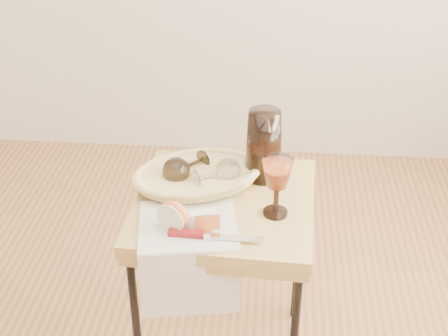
# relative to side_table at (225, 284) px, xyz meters

# --- Properties ---
(side_table) EXTENTS (0.54, 0.54, 0.66)m
(side_table) POSITION_rel_side_table_xyz_m (0.00, 0.00, 0.00)
(side_table) COLOR brown
(side_table) RESTS_ON floor
(tea_towel) EXTENTS (0.30, 0.28, 0.01)m
(tea_towel) POSITION_rel_side_table_xyz_m (-0.09, -0.13, 0.33)
(tea_towel) COLOR silver
(tea_towel) RESTS_ON side_table
(bread_basket) EXTENTS (0.42, 0.36, 0.05)m
(bread_basket) POSITION_rel_side_table_xyz_m (-0.09, 0.07, 0.35)
(bread_basket) COLOR #997E4C
(bread_basket) RESTS_ON side_table
(goblet_lying_a) EXTENTS (0.16, 0.16, 0.09)m
(goblet_lying_a) POSITION_rel_side_table_xyz_m (-0.12, 0.09, 0.38)
(goblet_lying_a) COLOR #36291D
(goblet_lying_a) RESTS_ON bread_basket
(goblet_lying_b) EXTENTS (0.15, 0.13, 0.08)m
(goblet_lying_b) POSITION_rel_side_table_xyz_m (-0.03, 0.05, 0.38)
(goblet_lying_b) COLOR white
(goblet_lying_b) RESTS_ON bread_basket
(pitcher) EXTENTS (0.19, 0.26, 0.26)m
(pitcher) POSITION_rel_side_table_xyz_m (0.11, 0.14, 0.44)
(pitcher) COLOR black
(pitcher) RESTS_ON side_table
(wine_goblet) EXTENTS (0.12, 0.12, 0.18)m
(wine_goblet) POSITION_rel_side_table_xyz_m (0.15, -0.06, 0.42)
(wine_goblet) COLOR white
(wine_goblet) RESTS_ON side_table
(apple_half) EXTENTS (0.10, 0.08, 0.08)m
(apple_half) POSITION_rel_side_table_xyz_m (-0.12, -0.15, 0.38)
(apple_half) COLOR red
(apple_half) RESTS_ON tea_towel
(apple_wedge) EXTENTS (0.07, 0.05, 0.05)m
(apple_wedge) POSITION_rel_side_table_xyz_m (-0.05, -0.14, 0.36)
(apple_wedge) COLOR beige
(apple_wedge) RESTS_ON tea_towel
(table_knife) EXTENTS (0.25, 0.03, 0.02)m
(table_knife) POSITION_rel_side_table_xyz_m (-0.02, -0.19, 0.34)
(table_knife) COLOR silver
(table_knife) RESTS_ON tea_towel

